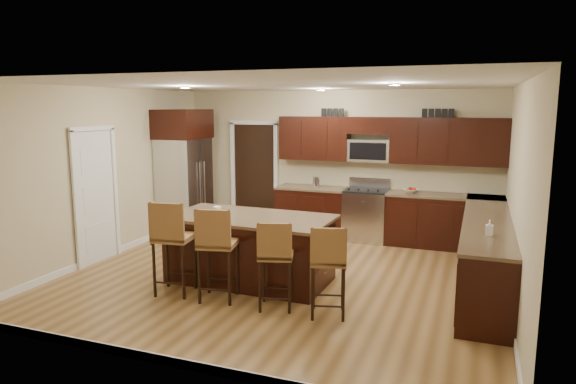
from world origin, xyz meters
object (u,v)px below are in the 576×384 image
at_px(stool_left, 172,237).
at_px(stool_mid, 216,244).
at_px(stool_right, 275,255).
at_px(range, 366,215).
at_px(island, 250,251).
at_px(stool_extra, 328,261).
at_px(refrigerator, 184,171).

distance_m(stool_left, stool_mid, 0.64).
height_order(stool_left, stool_right, stool_left).
height_order(range, stool_left, stool_left).
xyz_separation_m(island, stool_left, (-0.70, -0.85, 0.34)).
distance_m(island, stool_left, 1.15).
distance_m(range, stool_extra, 3.60).
relative_size(range, stool_mid, 0.93).
relative_size(stool_left, stool_extra, 1.13).
xyz_separation_m(stool_left, stool_right, (1.42, 0.01, -0.09)).
xyz_separation_m(stool_left, stool_mid, (0.64, 0.00, -0.02)).
xyz_separation_m(island, refrigerator, (-2.25, 1.96, 0.78)).
distance_m(stool_mid, stool_right, 0.79).
relative_size(range, stool_left, 0.90).
distance_m(stool_left, stool_right, 1.43).
bearing_deg(refrigerator, island, -41.06).
height_order(range, stool_mid, stool_mid).
relative_size(stool_mid, refrigerator, 0.51).
distance_m(stool_left, refrigerator, 3.24).
height_order(range, stool_right, range).
distance_m(stool_right, refrigerator, 4.12).
bearing_deg(range, island, -111.00).
bearing_deg(stool_mid, island, 73.72).
xyz_separation_m(island, stool_extra, (1.37, -0.84, 0.25)).
distance_m(stool_right, stool_extra, 0.65).
bearing_deg(refrigerator, stool_extra, -37.74).
bearing_deg(stool_right, island, 114.69).
bearing_deg(range, stool_mid, -107.25).
bearing_deg(stool_mid, stool_extra, -11.76).
bearing_deg(refrigerator, stool_left, -61.16).
xyz_separation_m(island, stool_right, (0.72, -0.84, 0.25)).
height_order(stool_right, stool_extra, same).
distance_m(island, stool_mid, 0.91).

